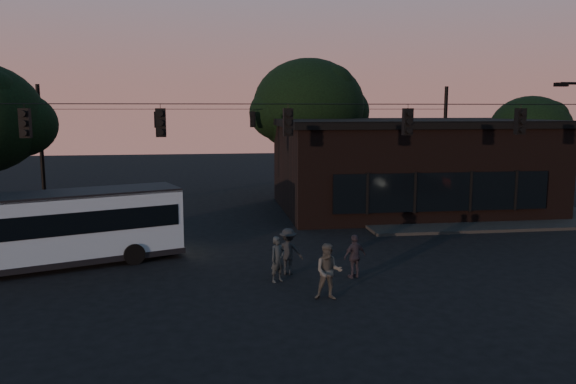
{
  "coord_description": "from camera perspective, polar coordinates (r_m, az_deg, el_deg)",
  "views": [
    {
      "loc": [
        -2.88,
        -16.18,
        6.04
      ],
      "look_at": [
        0.0,
        4.0,
        3.0
      ],
      "focal_mm": 35.0,
      "sensor_mm": 36.0,
      "label": 1
    }
  ],
  "objects": [
    {
      "name": "ground",
      "position": [
        17.51,
        1.89,
        -11.7
      ],
      "size": [
        120.0,
        120.0,
        0.0
      ],
      "primitive_type": "plane",
      "color": "black",
      "rests_on": "ground"
    },
    {
      "name": "sidewalk_far_right",
      "position": [
        34.18,
        17.84,
        -1.98
      ],
      "size": [
        14.0,
        10.0,
        0.15
      ],
      "primitive_type": "cube",
      "color": "black",
      "rests_on": "ground"
    },
    {
      "name": "building",
      "position": [
        34.45,
        12.11,
        2.74
      ],
      "size": [
        15.4,
        10.41,
        5.4
      ],
      "color": "black",
      "rests_on": "ground"
    },
    {
      "name": "tree_behind",
      "position": [
        38.8,
        2.11,
        8.7
      ],
      "size": [
        7.6,
        7.6,
        9.43
      ],
      "color": "black",
      "rests_on": "ground"
    },
    {
      "name": "tree_right",
      "position": [
        40.08,
        23.4,
        5.78
      ],
      "size": [
        5.2,
        5.2,
        6.86
      ],
      "color": "black",
      "rests_on": "ground"
    },
    {
      "name": "signal_rig_near",
      "position": [
        20.45,
        0.0,
        4.02
      ],
      "size": [
        26.24,
        0.3,
        7.5
      ],
      "color": "black",
      "rests_on": "ground"
    },
    {
      "name": "signal_rig_far",
      "position": [
        36.35,
        -3.59,
        5.57
      ],
      "size": [
        26.24,
        0.3,
        7.5
      ],
      "color": "black",
      "rests_on": "ground"
    },
    {
      "name": "bus",
      "position": [
        23.18,
        -23.47,
        -3.24
      ],
      "size": [
        10.39,
        5.82,
        2.87
      ],
      "rotation": [
        0.0,
        0.0,
        0.36
      ],
      "color": "#8CA2B3",
      "rests_on": "ground"
    },
    {
      "name": "pedestrian_a",
      "position": [
        19.79,
        -1.06,
        -6.84
      ],
      "size": [
        0.71,
        0.65,
        1.62
      ],
      "primitive_type": "imported",
      "rotation": [
        0.0,
        0.0,
        0.57
      ],
      "color": "black",
      "rests_on": "ground"
    },
    {
      "name": "pedestrian_b",
      "position": [
        18.05,
        4.14,
        -8.06
      ],
      "size": [
        0.99,
        0.83,
        1.82
      ],
      "primitive_type": "imported",
      "rotation": [
        0.0,
        0.0,
        -0.18
      ],
      "color": "#3F3E39",
      "rests_on": "ground"
    },
    {
      "name": "pedestrian_c",
      "position": [
        20.39,
        6.8,
        -6.5
      ],
      "size": [
        1.01,
        0.7,
        1.58
      ],
      "primitive_type": "imported",
      "rotation": [
        0.0,
        0.0,
        3.52
      ],
      "color": "#28232B",
      "rests_on": "ground"
    },
    {
      "name": "pedestrian_d",
      "position": [
        20.66,
        0.02,
        -6.04
      ],
      "size": [
        1.25,
        0.94,
        1.72
      ],
      "primitive_type": "imported",
      "rotation": [
        0.0,
        0.0,
        2.84
      ],
      "color": "black",
      "rests_on": "ground"
    }
  ]
}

